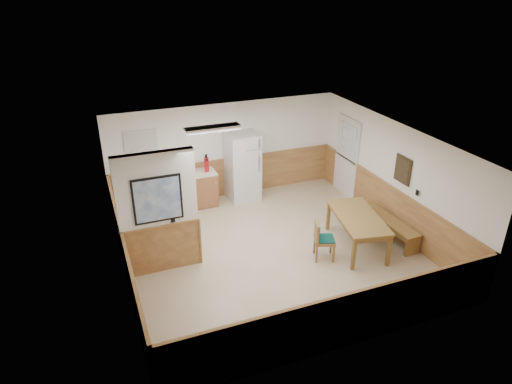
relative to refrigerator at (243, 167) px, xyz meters
name	(u,v)px	position (x,y,z in m)	size (l,w,h in m)	color
ground	(270,251)	(-0.34, -2.63, -0.89)	(6.00, 6.00, 0.00)	tan
ceiling	(272,140)	(-0.34, -2.63, 1.61)	(6.00, 6.00, 0.02)	white
back_wall	(225,151)	(-0.34, 0.37, 0.36)	(6.00, 0.02, 2.50)	white
right_wall	(394,177)	(2.66, -2.63, 0.36)	(0.02, 6.00, 2.50)	white
left_wall	(119,226)	(-3.34, -2.63, 0.36)	(0.02, 6.00, 2.50)	white
wainscot_back	(226,177)	(-0.34, 0.35, -0.39)	(6.00, 0.04, 1.00)	tan
wainscot_right	(389,207)	(2.64, -2.63, -0.39)	(0.04, 6.00, 1.00)	tan
wainscot_left	(125,260)	(-3.32, -2.63, -0.39)	(0.04, 6.00, 1.00)	tan
partition_wall	(158,215)	(-2.59, -2.43, 0.34)	(1.50, 0.20, 2.50)	white
kitchen_counter	(184,190)	(-1.55, 0.05, -0.43)	(2.20, 0.61, 1.00)	#955735
exterior_door	(347,157)	(2.63, -0.73, 0.16)	(0.07, 1.02, 2.15)	silver
kitchen_window	(142,150)	(-2.44, 0.35, 0.66)	(0.80, 0.04, 1.00)	silver
wall_painting	(403,170)	(2.63, -2.93, 0.66)	(0.04, 0.50, 0.60)	#352515
fluorescent_fixture	(212,128)	(-1.14, -1.33, 1.56)	(1.20, 0.30, 0.09)	silver
refrigerator	(243,167)	(0.00, 0.00, 0.00)	(0.81, 0.74, 1.77)	silver
dining_table	(358,220)	(1.46, -3.14, -0.23)	(1.19, 1.86, 0.75)	#A1743B
dining_bench	(388,223)	(2.36, -3.04, -0.54)	(0.44, 1.73, 0.45)	#A1743B
dining_chair	(321,237)	(0.52, -3.24, -0.39)	(0.66, 0.55, 0.85)	#A1743B
fire_extinguisher	(207,164)	(-0.95, 0.01, 0.21)	(0.12, 0.12, 0.45)	red
soap_bottle	(141,176)	(-2.56, 0.10, 0.11)	(0.06, 0.06, 0.20)	#1B9529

